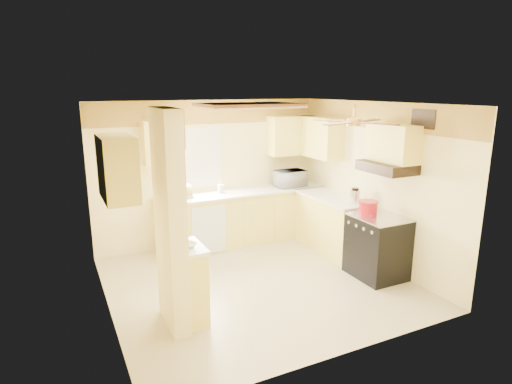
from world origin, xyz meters
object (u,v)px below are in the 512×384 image
stove (377,246)px  dutch_oven (368,207)px  microwave (290,178)px  bowl (188,245)px  kettle (355,196)px

stove → dutch_oven: bearing=107.2°
microwave → dutch_oven: bearing=94.6°
bowl → kettle: size_ratio=0.79×
bowl → dutch_oven: 2.79m
dutch_oven → bowl: bearing=-175.5°
stove → dutch_oven: size_ratio=3.22×
bowl → dutch_oven: dutch_oven is taller
stove → kettle: 0.89m
bowl → kettle: bearing=13.4°
stove → kettle: size_ratio=3.78×
stove → microwave: bearing=96.3°
stove → kettle: (0.08, 0.66, 0.59)m
stove → bowl: size_ratio=4.79×
stove → dutch_oven: 0.58m
stove → microwave: 2.22m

